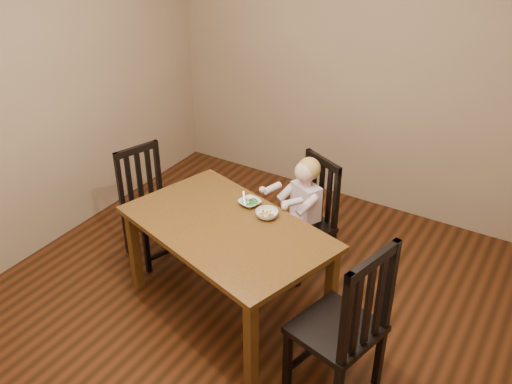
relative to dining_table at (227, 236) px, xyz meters
The scene contains 9 objects.
room 0.71m from the dining_table, 12.05° to the left, with size 4.01×4.01×2.71m.
dining_table is the anchor object (origin of this frame).
chair_child 0.84m from the dining_table, 71.51° to the left, with size 0.55×0.54×0.98m.
chair_left 1.02m from the dining_table, 165.10° to the left, with size 0.51×0.52×0.97m.
chair_right 1.09m from the dining_table, 15.13° to the right, with size 0.57×0.59×1.14m.
toddler 0.77m from the dining_table, 71.95° to the left, with size 0.32×0.39×0.54m, color silver, non-canonical shape.
bowl_peas 0.34m from the dining_table, 91.63° to the left, with size 0.16×0.16×0.04m, color white.
bowl_veg 0.33m from the dining_table, 52.99° to the left, with size 0.16×0.16×0.05m, color white.
fork 0.35m from the dining_table, 99.58° to the left, with size 0.09×0.12×0.05m.
Camera 1 is at (1.76, -2.77, 2.97)m, focal length 40.00 mm.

